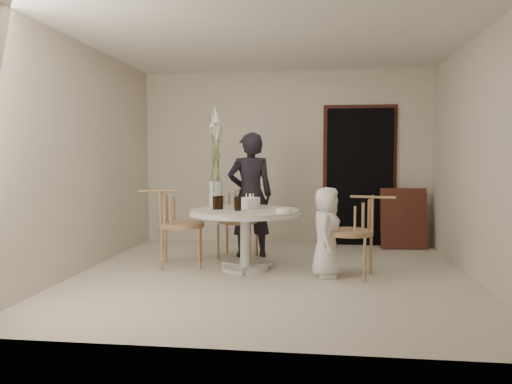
# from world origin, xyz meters

# --- Properties ---
(ground) EXTENTS (4.50, 4.50, 0.00)m
(ground) POSITION_xyz_m (0.00, 0.00, 0.00)
(ground) COLOR beige
(ground) RESTS_ON ground
(room_shell) EXTENTS (4.50, 4.50, 4.50)m
(room_shell) POSITION_xyz_m (0.00, 0.00, 1.62)
(room_shell) COLOR white
(room_shell) RESTS_ON ground
(doorway) EXTENTS (1.00, 0.10, 2.10)m
(doorway) POSITION_xyz_m (1.15, 2.19, 1.05)
(doorway) COLOR black
(doorway) RESTS_ON ground
(door_trim) EXTENTS (1.12, 0.03, 2.22)m
(door_trim) POSITION_xyz_m (1.15, 2.23, 1.11)
(door_trim) COLOR #4F221B
(door_trim) RESTS_ON ground
(table) EXTENTS (1.33, 1.33, 0.73)m
(table) POSITION_xyz_m (-0.35, 0.25, 0.62)
(table) COLOR silver
(table) RESTS_ON ground
(picture_frame) EXTENTS (0.69, 0.24, 0.90)m
(picture_frame) POSITION_xyz_m (1.78, 1.92, 0.45)
(picture_frame) COLOR #4F221B
(picture_frame) RESTS_ON ground
(chair_far) EXTENTS (0.55, 0.59, 0.93)m
(chair_far) POSITION_xyz_m (-0.54, 1.09, 0.60)
(chair_far) COLOR tan
(chair_far) RESTS_ON ground
(chair_right) EXTENTS (0.64, 0.61, 0.94)m
(chair_right) POSITION_xyz_m (0.99, 0.02, 0.61)
(chair_right) COLOR tan
(chair_right) RESTS_ON ground
(chair_left) EXTENTS (0.63, 0.60, 0.96)m
(chair_left) POSITION_xyz_m (-1.29, 0.33, 0.62)
(chair_left) COLOR tan
(chair_left) RESTS_ON ground
(girl) EXTENTS (0.70, 0.54, 1.69)m
(girl) POSITION_xyz_m (-0.40, 1.06, 0.84)
(girl) COLOR black
(girl) RESTS_ON ground
(boy) EXTENTS (0.39, 0.54, 1.02)m
(boy) POSITION_xyz_m (0.61, 0.01, 0.51)
(boy) COLOR white
(boy) RESTS_ON ground
(birthday_cake) EXTENTS (0.27, 0.27, 0.18)m
(birthday_cake) POSITION_xyz_m (-0.32, 0.45, 0.79)
(birthday_cake) COLOR white
(birthday_cake) RESTS_ON table
(cola_tumbler_a) EXTENTS (0.10, 0.10, 0.17)m
(cola_tumbler_a) POSITION_xyz_m (-0.66, 0.25, 0.81)
(cola_tumbler_a) COLOR black
(cola_tumbler_a) RESTS_ON table
(cola_tumbler_b) EXTENTS (0.09, 0.09, 0.17)m
(cola_tumbler_b) POSITION_xyz_m (-0.42, 0.12, 0.81)
(cola_tumbler_b) COLOR black
(cola_tumbler_b) RESTS_ON table
(cola_tumbler_c) EXTENTS (0.08, 0.08, 0.16)m
(cola_tumbler_c) POSITION_xyz_m (-0.70, 0.22, 0.81)
(cola_tumbler_c) COLOR black
(cola_tumbler_c) RESTS_ON table
(cola_tumbler_d) EXTENTS (0.08, 0.08, 0.15)m
(cola_tumbler_d) POSITION_xyz_m (-0.47, 0.40, 0.81)
(cola_tumbler_d) COLOR black
(cola_tumbler_d) RESTS_ON table
(plate_stack) EXTENTS (0.19, 0.19, 0.05)m
(plate_stack) POSITION_xyz_m (0.13, -0.01, 0.75)
(plate_stack) COLOR white
(plate_stack) RESTS_ON table
(flower_vase) EXTENTS (0.17, 0.17, 1.27)m
(flower_vase) POSITION_xyz_m (-0.78, 0.59, 1.22)
(flower_vase) COLOR silver
(flower_vase) RESTS_ON table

